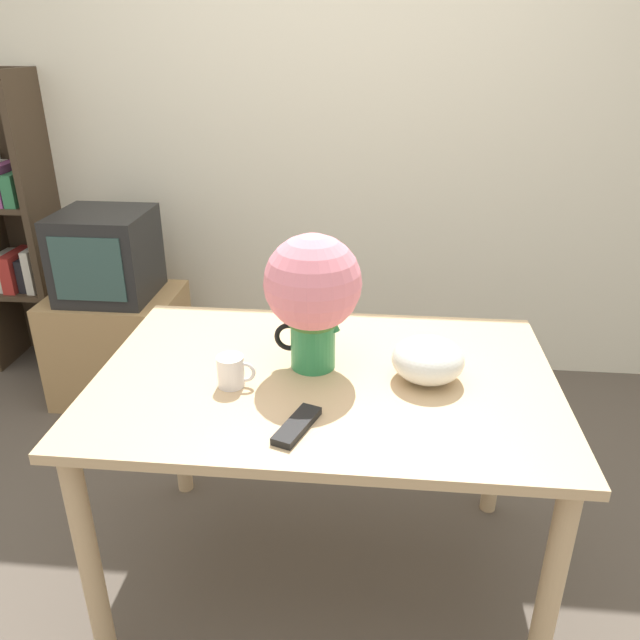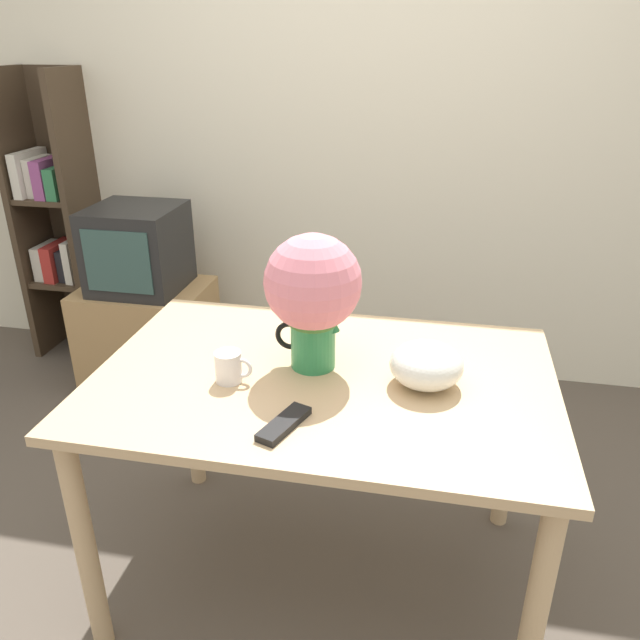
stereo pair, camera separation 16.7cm
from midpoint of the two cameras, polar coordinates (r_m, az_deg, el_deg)
ground_plane at (r=2.31m, az=-0.63°, el=-22.54°), size 12.00×12.00×0.00m
wall_back at (r=3.19m, az=5.62°, el=17.46°), size 8.00×0.05×2.60m
table at (r=1.88m, az=2.89°, el=-7.92°), size 1.33×0.90×0.79m
flower_vase at (r=1.77m, az=2.03°, el=2.51°), size 0.28×0.28×0.41m
coffee_mug at (r=1.78m, az=-5.64°, el=-4.35°), size 0.11×0.08×0.09m
white_bowl at (r=1.79m, az=12.36°, el=-4.10°), size 0.21×0.21×0.13m
remote_control at (r=1.59m, az=-0.28°, el=-9.56°), size 0.11×0.19×0.02m
tv_stand at (r=3.31m, az=-13.98°, el=-1.51°), size 0.62×0.47×0.55m
tv_set at (r=3.14m, az=-14.88°, el=6.31°), size 0.42×0.41×0.41m
bookshelf at (r=3.69m, az=-21.64°, el=8.55°), size 0.37×0.33×1.55m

